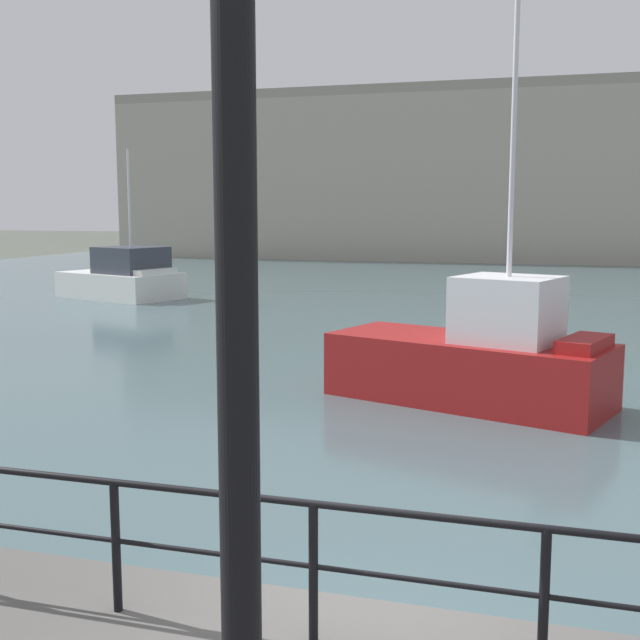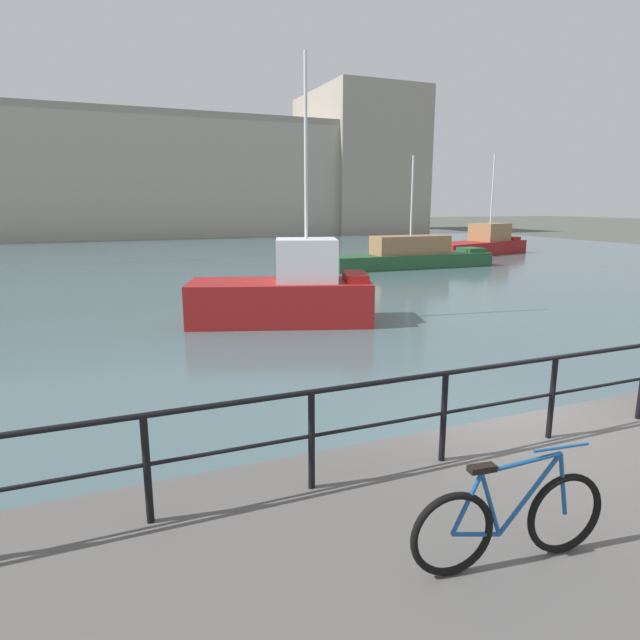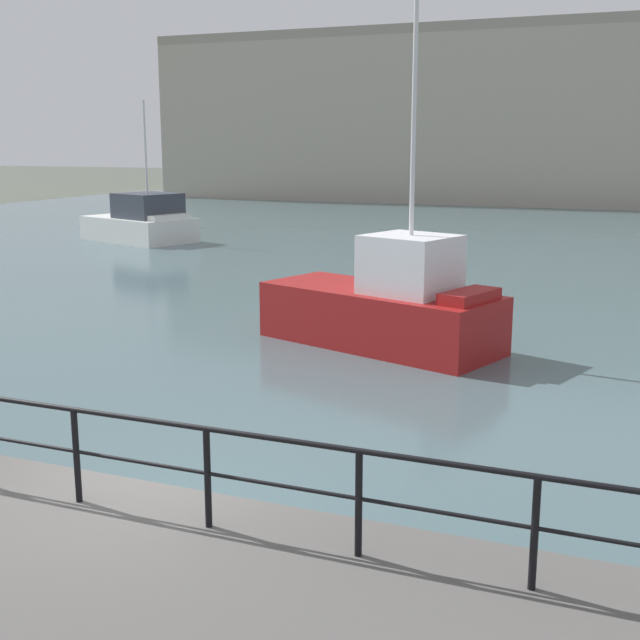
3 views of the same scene
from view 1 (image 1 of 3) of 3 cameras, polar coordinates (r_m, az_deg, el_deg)
water_basin at (r=36.43m, az=14.20°, el=1.55°), size 80.00×60.00×0.01m
harbor_building at (r=65.97m, az=20.74°, el=9.82°), size 65.76×16.44×17.41m
moored_green_narrowboat at (r=16.27m, az=11.05°, el=-2.67°), size 5.92×3.85×7.82m
moored_harbor_tender at (r=36.11m, az=-13.77°, el=2.93°), size 5.96×4.53×6.39m
quay_railing at (r=5.83m, az=7.44°, el=-16.51°), size 20.99×0.07×1.08m
quay_lamp_post at (r=2.23m, az=-6.02°, el=7.98°), size 0.32×0.32×4.97m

